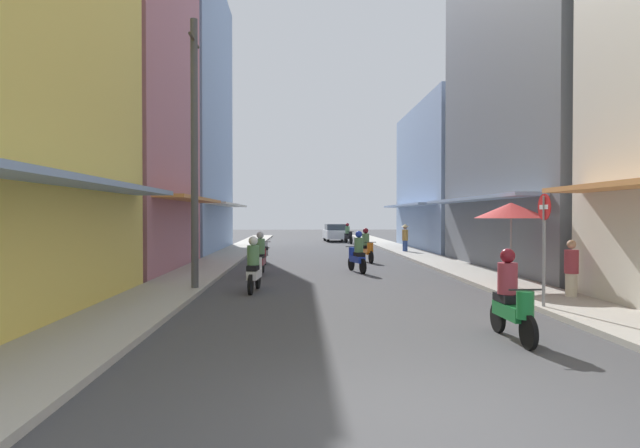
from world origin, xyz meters
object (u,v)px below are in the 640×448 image
object	(u,v)px
pedestrian_midway	(405,237)
parked_car	(335,233)
motorbike_orange	(367,247)
motorbike_maroon	(261,255)
pedestrian_crossing	(571,271)
motorbike_silver	(265,252)
motorbike_blue	(357,254)
motorbike_black	(348,234)
vendor_umbrella	(511,210)
utility_pole	(194,153)
motorbike_green	(512,300)
motorbike_white	(254,267)
street_sign_no_entry	(544,235)

from	to	relation	value
pedestrian_midway	parked_car	bearing A→B (deg)	102.36
motorbike_orange	motorbike_maroon	size ratio (longest dim) A/B	0.99
pedestrian_crossing	motorbike_silver	bearing A→B (deg)	128.07
motorbike_silver	motorbike_blue	world-z (taller)	motorbike_blue
motorbike_black	pedestrian_crossing	size ratio (longest dim) A/B	1.15
motorbike_maroon	motorbike_orange	bearing A→B (deg)	47.40
pedestrian_crossing	vendor_umbrella	size ratio (longest dim) A/B	0.61
vendor_umbrella	utility_pole	bearing A→B (deg)	179.62
motorbike_silver	pedestrian_midway	bearing A→B (deg)	38.08
motorbike_green	vendor_umbrella	xyz separation A→B (m)	(2.44, 5.91, 1.60)
motorbike_black	utility_pole	world-z (taller)	utility_pole
motorbike_silver	utility_pole	distance (m)	9.45
vendor_umbrella	utility_pole	xyz separation A→B (m)	(-9.05, 0.06, 1.61)
motorbike_blue	motorbike_white	bearing A→B (deg)	-125.19
utility_pole	parked_car	bearing A→B (deg)	78.11
motorbike_black	utility_pole	distance (m)	26.22
motorbike_blue	parked_car	world-z (taller)	motorbike_blue
motorbike_blue	motorbike_green	size ratio (longest dim) A/B	0.98
motorbike_white	pedestrian_crossing	distance (m)	8.35
utility_pole	street_sign_no_entry	xyz separation A→B (m)	(8.43, -3.38, -2.20)
motorbike_orange	pedestrian_midway	bearing A→B (deg)	62.23
utility_pole	motorbike_black	bearing A→B (deg)	74.96
motorbike_black	pedestrian_crossing	xyz separation A→B (m)	(3.04, -27.14, 0.06)
motorbike_black	motorbike_silver	bearing A→B (deg)	-108.03
motorbike_maroon	vendor_umbrella	size ratio (longest dim) A/B	0.72
motorbike_silver	motorbike_blue	size ratio (longest dim) A/B	1.02
motorbike_maroon	pedestrian_crossing	world-z (taller)	motorbike_maroon
motorbike_white	motorbike_green	size ratio (longest dim) A/B	1.00
motorbike_orange	motorbike_maroon	xyz separation A→B (m)	(-4.52, -4.92, 0.00)
motorbike_blue	pedestrian_midway	bearing A→B (deg)	68.50
motorbike_black	pedestrian_crossing	distance (m)	27.31
motorbike_black	motorbike_white	size ratio (longest dim) A/B	0.98
parked_car	pedestrian_midway	size ratio (longest dim) A/B	2.50
motorbike_blue	pedestrian_crossing	bearing A→B (deg)	-56.01
street_sign_no_entry	motorbike_silver	bearing A→B (deg)	120.17
motorbike_silver	motorbike_orange	bearing A→B (deg)	4.66
motorbike_silver	motorbike_black	bearing A→B (deg)	71.97
motorbike_silver	pedestrian_crossing	world-z (taller)	pedestrian_crossing
pedestrian_crossing	vendor_umbrella	xyz separation A→B (m)	(-0.74, 1.95, 1.54)
motorbike_orange	motorbike_blue	world-z (taller)	same
street_sign_no_entry	motorbike_orange	bearing A→B (deg)	100.69
motorbike_silver	pedestrian_midway	size ratio (longest dim) A/B	1.08
motorbike_orange	motorbike_black	size ratio (longest dim) A/B	1.01
pedestrian_crossing	utility_pole	world-z (taller)	utility_pole
motorbike_white	street_sign_no_entry	bearing A→B (deg)	-26.15
pedestrian_crossing	vendor_umbrella	world-z (taller)	vendor_umbrella
motorbike_green	parked_car	distance (m)	34.43
utility_pole	motorbike_maroon	bearing A→B (deg)	69.54
pedestrian_crossing	street_sign_no_entry	distance (m)	2.15
motorbike_green	utility_pole	world-z (taller)	utility_pole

